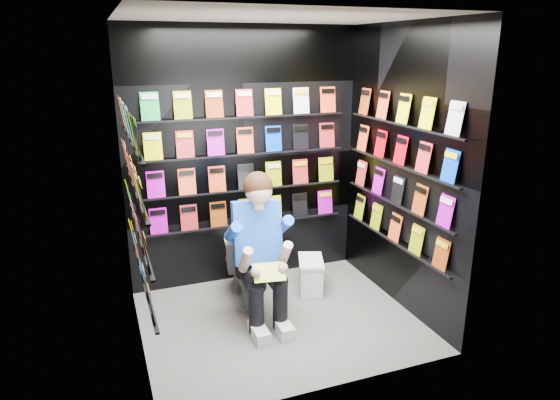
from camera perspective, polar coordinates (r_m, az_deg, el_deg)
name	(u,v)px	position (r m, az deg, el deg)	size (l,w,h in m)	color
floor	(279,321)	(4.66, -0.10, -13.61)	(2.40, 2.40, 0.00)	#5F5F5C
ceiling	(279,16)	(4.02, -0.12, 20.25)	(2.40, 2.40, 0.00)	white
wall_back	(245,159)	(5.07, -4.06, 4.75)	(2.40, 0.04, 2.60)	black
wall_front	(332,219)	(3.27, 6.01, -2.19)	(2.40, 0.04, 2.60)	black
wall_left	(130,197)	(3.91, -16.81, 0.37)	(0.04, 2.00, 2.60)	black
wall_right	(402,170)	(4.69, 13.78, 3.30)	(0.04, 2.00, 2.60)	black
comics_back	(246,159)	(5.05, -3.96, 4.74)	(2.10, 0.06, 1.37)	red
comics_left	(134,196)	(3.91, -16.38, 0.49)	(0.06, 1.70, 1.37)	red
comics_right	(399,170)	(4.68, 13.48, 3.33)	(0.06, 1.70, 1.37)	red
toilet	(245,262)	(4.92, -4.08, -7.08)	(0.42, 0.75, 0.73)	white
longbox	(311,276)	(5.15, 3.53, -8.63)	(0.22, 0.40, 0.30)	white
longbox_lid	(311,261)	(5.08, 3.56, -6.96)	(0.24, 0.42, 0.03)	white
reader	(256,233)	(4.42, -2.79, -3.82)	(0.57, 0.83, 1.53)	blue
held_comic	(269,272)	(4.20, -1.27, -8.24)	(0.27, 0.01, 0.18)	green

